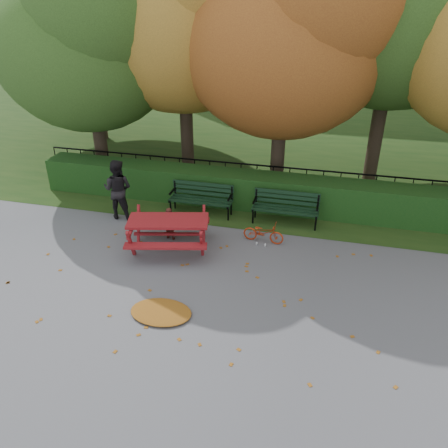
% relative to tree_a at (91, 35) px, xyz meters
% --- Properties ---
extents(ground, '(90.00, 90.00, 0.00)m').
position_rel_tree_a_xyz_m(ground, '(5.19, -5.58, -4.52)').
color(ground, slate).
rests_on(ground, ground).
extents(grass_strip, '(90.00, 90.00, 0.00)m').
position_rel_tree_a_xyz_m(grass_strip, '(5.19, 8.42, -4.52)').
color(grass_strip, '#193511').
rests_on(grass_strip, ground).
extents(hedge, '(13.00, 0.90, 1.00)m').
position_rel_tree_a_xyz_m(hedge, '(5.19, -1.08, -4.02)').
color(hedge, black).
rests_on(hedge, ground).
extents(iron_fence, '(14.00, 0.04, 1.02)m').
position_rel_tree_a_xyz_m(iron_fence, '(5.19, -0.28, -3.98)').
color(iron_fence, black).
rests_on(iron_fence, ground).
extents(tree_a, '(5.88, 5.60, 7.48)m').
position_rel_tree_a_xyz_m(tree_a, '(0.00, 0.00, 0.00)').
color(tree_a, '#33231A').
rests_on(tree_a, ground).
extents(tree_b, '(6.72, 6.40, 8.79)m').
position_rel_tree_a_xyz_m(tree_b, '(2.74, 1.17, 0.88)').
color(tree_b, '#33231A').
rests_on(tree_b, ground).
extents(tree_c, '(6.30, 6.00, 8.00)m').
position_rel_tree_a_xyz_m(tree_c, '(6.02, 0.38, 0.30)').
color(tree_c, '#33231A').
rests_on(tree_c, ground).
extents(bench_left, '(1.80, 0.57, 0.88)m').
position_rel_tree_a_xyz_m(bench_left, '(3.89, -1.88, -4.00)').
color(bench_left, black).
rests_on(bench_left, ground).
extents(bench_right, '(1.80, 0.57, 0.88)m').
position_rel_tree_a_xyz_m(bench_right, '(6.29, -1.88, -4.00)').
color(bench_right, black).
rests_on(bench_right, ground).
extents(picnic_table, '(2.24, 1.96, 0.94)m').
position_rel_tree_a_xyz_m(picnic_table, '(3.68, -3.99, -3.88)').
color(picnic_table, maroon).
rests_on(picnic_table, ground).
extents(leaf_pile, '(1.49, 1.27, 0.09)m').
position_rel_tree_a_xyz_m(leaf_pile, '(4.37, -6.37, -4.48)').
color(leaf_pile, brown).
rests_on(leaf_pile, ground).
extents(leaf_scatter, '(9.00, 5.70, 0.01)m').
position_rel_tree_a_xyz_m(leaf_scatter, '(5.19, -5.28, -4.51)').
color(leaf_scatter, brown).
rests_on(leaf_scatter, ground).
extents(child, '(0.35, 0.26, 0.89)m').
position_rel_tree_a_xyz_m(child, '(3.52, -3.50, -4.08)').
color(child, '#3D1A13').
rests_on(child, ground).
extents(adult, '(0.85, 0.68, 1.70)m').
position_rel_tree_a_xyz_m(adult, '(1.72, -2.68, -3.67)').
color(adult, black).
rests_on(adult, ground).
extents(bicycle, '(1.08, 0.46, 0.55)m').
position_rel_tree_a_xyz_m(bicycle, '(5.88, -3.08, -4.24)').
color(bicycle, '#AD2E10').
rests_on(bicycle, ground).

